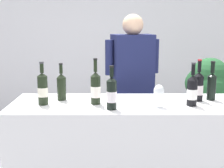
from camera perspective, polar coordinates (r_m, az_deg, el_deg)
wall_back at (r=4.94m, az=1.84°, el=8.81°), size 8.00×0.10×2.80m
counter at (r=2.60m, az=3.41°, el=-14.30°), size 1.86×0.62×1.01m
wine_bottle_0 at (r=2.39m, az=14.70°, el=-1.17°), size 0.08×0.08×0.33m
wine_bottle_1 at (r=2.40m, az=-12.48°, el=-0.83°), size 0.08×0.08×0.33m
wine_bottle_2 at (r=2.51m, az=-9.11°, el=-0.34°), size 0.07×0.07×0.30m
wine_bottle_3 at (r=2.55m, az=15.78°, el=-0.42°), size 0.08×0.08×0.33m
wine_bottle_4 at (r=2.36m, az=-2.87°, el=-0.76°), size 0.08×0.08×0.35m
wine_bottle_5 at (r=2.22m, az=0.09°, el=-1.72°), size 0.07×0.07×0.32m
wine_bottle_6 at (r=2.61m, az=18.03°, el=-0.16°), size 0.07×0.07×0.31m
wine_glass at (r=2.31m, az=8.79°, el=-1.45°), size 0.08×0.08×0.17m
person_server at (r=3.14m, az=3.84°, el=-3.22°), size 0.54×0.33×1.70m
potted_shrub at (r=3.85m, az=17.70°, el=-1.00°), size 0.57×0.59×1.22m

